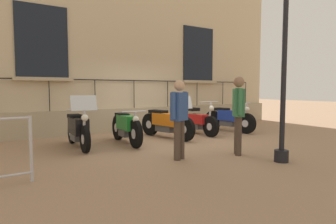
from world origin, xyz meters
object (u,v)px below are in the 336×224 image
pedestrian_standing (238,111)px  pedestrian_walking (179,115)px  motorcycle_red (198,122)px  motorcycle_green (126,127)px  motorcycle_black (78,129)px  motorcycle_orange (167,123)px  motorcycle_blue (229,119)px

pedestrian_standing → pedestrian_walking: size_ratio=1.05×
motorcycle_red → pedestrian_standing: 3.08m
motorcycle_red → motorcycle_green: bearing=-84.9°
motorcycle_black → motorcycle_orange: (-0.02, 2.62, 0.00)m
motorcycle_orange → motorcycle_blue: size_ratio=1.05×
motorcycle_blue → pedestrian_standing: pedestrian_standing is taller
motorcycle_red → pedestrian_walking: bearing=-45.0°
motorcycle_green → motorcycle_orange: 1.38m
pedestrian_walking → motorcycle_black: bearing=-148.7°
motorcycle_green → motorcycle_black: bearing=-95.0°
motorcycle_blue → pedestrian_standing: 3.70m
pedestrian_walking → motorcycle_red: bearing=135.0°
motorcycle_black → motorcycle_orange: 2.62m
motorcycle_orange → motorcycle_red: 1.26m
motorcycle_black → pedestrian_standing: pedestrian_standing is taller
motorcycle_black → motorcycle_green: 1.25m
motorcycle_orange → motorcycle_blue: 2.58m
motorcycle_red → pedestrian_standing: pedestrian_standing is taller
motorcycle_red → motorcycle_blue: bearing=86.9°
motorcycle_orange → pedestrian_walking: (2.36, -1.20, 0.46)m
motorcycle_green → motorcycle_blue: bearing=92.4°
motorcycle_red → motorcycle_black: bearing=-88.1°
motorcycle_black → motorcycle_orange: motorcycle_black is taller
pedestrian_standing → motorcycle_black: bearing=-134.1°
motorcycle_blue → pedestrian_standing: (2.74, -2.43, 0.55)m
pedestrian_standing → pedestrian_walking: (-0.35, -1.35, -0.06)m
motorcycle_red → pedestrian_walking: size_ratio=1.17×
motorcycle_green → motorcycle_blue: (-0.16, 3.96, -0.02)m
motorcycle_black → motorcycle_green: bearing=85.0°
motorcycle_blue → pedestrian_standing: size_ratio=1.20×
motorcycle_blue → motorcycle_black: bearing=-89.4°
pedestrian_walking → motorcycle_green: bearing=-175.5°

